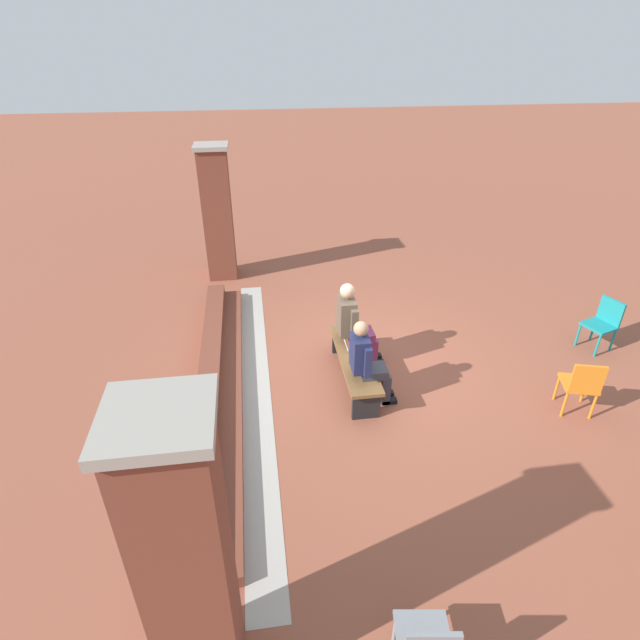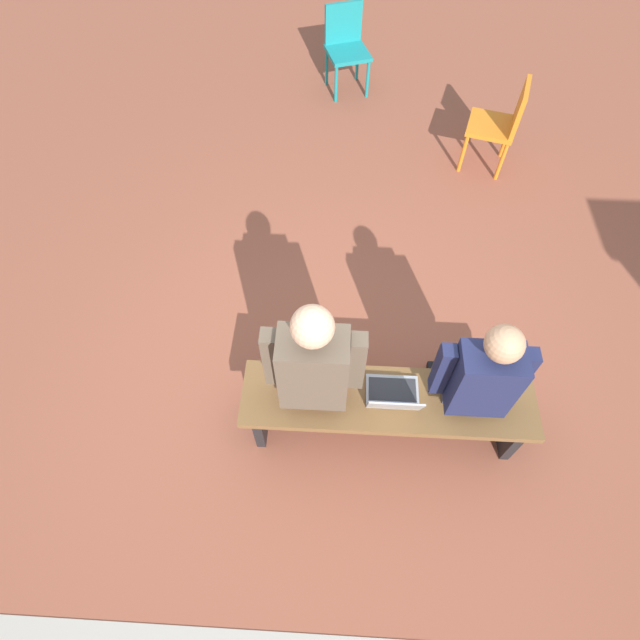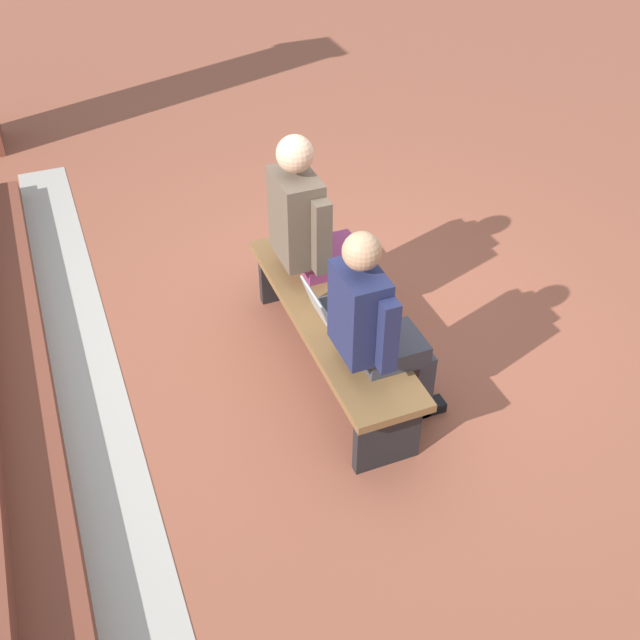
{
  "view_description": "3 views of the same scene",
  "coord_description": "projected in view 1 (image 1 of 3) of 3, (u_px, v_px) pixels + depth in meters",
  "views": [
    {
      "loc": [
        -6.15,
        1.68,
        4.45
      ],
      "look_at": [
        0.21,
        0.78,
        0.74
      ],
      "focal_mm": 28.0,
      "sensor_mm": 36.0,
      "label": 1
    },
    {
      "loc": [
        -0.02,
        1.68,
        3.23
      ],
      "look_at": [
        0.06,
        0.16,
        0.97
      ],
      "focal_mm": 28.0,
      "sensor_mm": 36.0,
      "label": 2
    },
    {
      "loc": [
        -3.54,
        1.68,
        3.2
      ],
      "look_at": [
        -0.63,
        0.53,
        0.64
      ],
      "focal_mm": 42.0,
      "sensor_mm": 36.0,
      "label": 3
    }
  ],
  "objects": [
    {
      "name": "ground_plane",
      "position": [
        372.0,
        365.0,
        7.7
      ],
      "size": [
        60.0,
        60.0,
        0.0
      ],
      "primitive_type": "plane",
      "color": "brown"
    },
    {
      "name": "concrete_strip",
      "position": [
        256.0,
        390.0,
        7.16
      ],
      "size": [
        6.68,
        0.4,
        0.01
      ],
      "primitive_type": "cube",
      "color": "#A8A399",
      "rests_on": "ground"
    },
    {
      "name": "brick_steps",
      "position": [
        217.0,
        386.0,
        7.03
      ],
      "size": [
        5.88,
        0.6,
        0.3
      ],
      "color": "brown",
      "rests_on": "ground"
    },
    {
      "name": "brick_pillar_left_of_steps",
      "position": [
        188.0,
        563.0,
        3.37
      ],
      "size": [
        0.64,
        0.64,
        2.66
      ],
      "color": "brown",
      "rests_on": "ground"
    },
    {
      "name": "brick_pillar_right_of_steps",
      "position": [
        218.0,
        213.0,
        9.89
      ],
      "size": [
        0.64,
        0.64,
        2.66
      ],
      "color": "brown",
      "rests_on": "ground"
    },
    {
      "name": "bench",
      "position": [
        354.0,
        362.0,
        7.16
      ],
      "size": [
        1.8,
        0.44,
        0.45
      ],
      "color": "brown",
      "rests_on": "ground"
    },
    {
      "name": "person_student",
      "position": [
        367.0,
        360.0,
        6.6
      ],
      "size": [
        0.51,
        0.64,
        1.29
      ],
      "color": "#383842",
      "rests_on": "ground"
    },
    {
      "name": "person_adult",
      "position": [
        354.0,
        323.0,
        7.37
      ],
      "size": [
        0.56,
        0.71,
        1.38
      ],
      "color": "#7F2D5B",
      "rests_on": "ground"
    },
    {
      "name": "laptop",
      "position": [
        354.0,
        354.0,
        7.07
      ],
      "size": [
        0.32,
        0.29,
        0.21
      ],
      "color": "#9EA0A5",
      "rests_on": "bench"
    },
    {
      "name": "plastic_chair_near_bench_right",
      "position": [
        582.0,
        384.0,
        6.5
      ],
      "size": [
        0.52,
        0.52,
        0.84
      ],
      "color": "orange",
      "rests_on": "ground"
    },
    {
      "name": "plastic_chair_near_bench_left",
      "position": [
        603.0,
        321.0,
        7.91
      ],
      "size": [
        0.53,
        0.53,
        0.84
      ],
      "color": "teal",
      "rests_on": "ground"
    }
  ]
}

